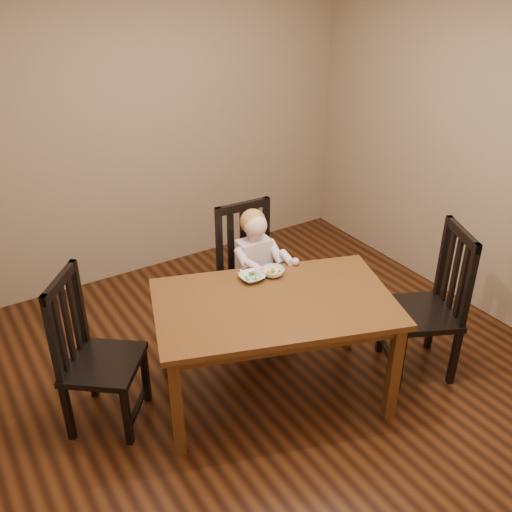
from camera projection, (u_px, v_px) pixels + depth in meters
room at (276, 205)px, 3.57m from camera, size 4.01×4.01×2.71m
dining_table at (274, 312)px, 3.71m from camera, size 1.76×1.38×0.77m
chair_child at (252, 277)px, 4.42m from camera, size 0.50×0.48×1.10m
chair_left at (94, 356)px, 3.57m from camera, size 0.64×0.64×1.08m
chair_right at (430, 305)px, 4.04m from camera, size 0.63×0.64×1.13m
toddler at (255, 263)px, 4.30m from camera, size 0.36×0.43×0.57m
bowl_peas at (252, 277)px, 3.89m from camera, size 0.18×0.18×0.04m
bowl_veg at (273, 272)px, 3.94m from camera, size 0.19×0.19×0.05m
fork at (247, 276)px, 3.85m from camera, size 0.04×0.12×0.05m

